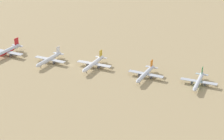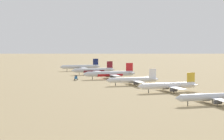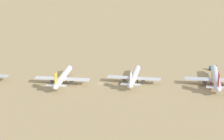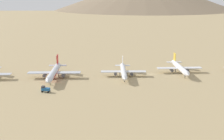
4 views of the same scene
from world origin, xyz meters
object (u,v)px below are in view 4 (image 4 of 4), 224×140
(parked_jet_4, at_px, (180,68))
(service_truck, at_px, (45,89))
(parked_jet_2, at_px, (54,72))
(parked_jet_3, at_px, (123,71))

(parked_jet_4, height_order, service_truck, parked_jet_4)
(parked_jet_2, distance_m, parked_jet_4, 95.69)
(parked_jet_2, xyz_separation_m, parked_jet_3, (1.91, 50.77, -0.56))
(parked_jet_2, bearing_deg, service_truck, -6.95)
(service_truck, bearing_deg, parked_jet_2, 173.05)
(parked_jet_3, relative_size, parked_jet_4, 0.97)
(parked_jet_2, distance_m, service_truck, 30.00)
(parked_jet_3, relative_size, service_truck, 7.35)
(parked_jet_2, xyz_separation_m, parked_jet_4, (-2.48, 95.66, -0.39))
(parked_jet_3, height_order, service_truck, parked_jet_3)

